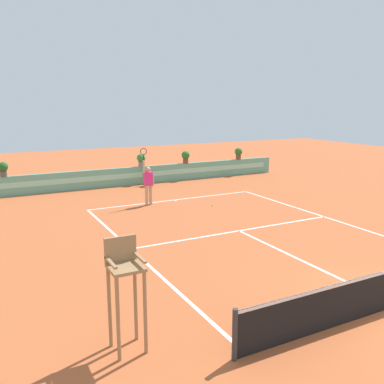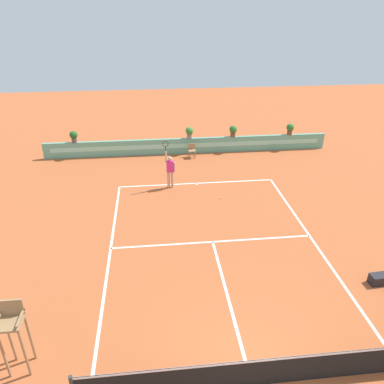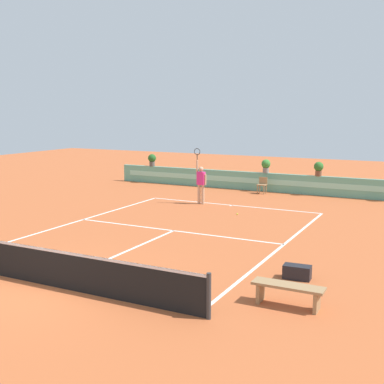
# 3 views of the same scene
# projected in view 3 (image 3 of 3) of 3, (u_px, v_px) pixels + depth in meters

# --- Properties ---
(ground_plane) EXTENTS (60.00, 60.00, 0.00)m
(ground_plane) POSITION_uv_depth(u_px,v_px,m) (168.00, 233.00, 17.63)
(ground_plane) COLOR #B2562D
(court_lines) EXTENTS (8.32, 11.94, 0.01)m
(court_lines) POSITION_uv_depth(u_px,v_px,m) (178.00, 229.00, 18.26)
(court_lines) COLOR white
(court_lines) RESTS_ON ground
(net) EXTENTS (8.92, 0.10, 1.00)m
(net) POSITION_uv_depth(u_px,v_px,m) (47.00, 266.00, 12.27)
(net) COLOR #333333
(net) RESTS_ON ground
(back_wall_barrier) EXTENTS (18.00, 0.21, 1.00)m
(back_wall_barrier) POSITION_uv_depth(u_px,v_px,m) (264.00, 182.00, 26.68)
(back_wall_barrier) COLOR #60A88E
(back_wall_barrier) RESTS_ON ground
(ball_kid_chair) EXTENTS (0.44, 0.44, 0.85)m
(ball_kid_chair) POSITION_uv_depth(u_px,v_px,m) (262.00, 184.00, 25.97)
(ball_kid_chair) COLOR #99754C
(ball_kid_chair) RESTS_ON ground
(bench_courtside) EXTENTS (1.60, 0.44, 0.51)m
(bench_courtside) POSITION_uv_depth(u_px,v_px,m) (288.00, 290.00, 10.98)
(bench_courtside) COLOR #99754C
(bench_courtside) RESTS_ON ground
(gear_bag) EXTENTS (0.72, 0.41, 0.36)m
(gear_bag) POSITION_uv_depth(u_px,v_px,m) (297.00, 272.00, 12.83)
(gear_bag) COLOR black
(gear_bag) RESTS_ON ground
(tennis_player) EXTENTS (0.62, 0.23, 2.58)m
(tennis_player) POSITION_uv_depth(u_px,v_px,m) (201.00, 182.00, 22.99)
(tennis_player) COLOR tan
(tennis_player) RESTS_ON ground
(tennis_ball_near_baseline) EXTENTS (0.07, 0.07, 0.07)m
(tennis_ball_near_baseline) POSITION_uv_depth(u_px,v_px,m) (237.00, 214.00, 20.71)
(tennis_ball_near_baseline) COLOR #CCE033
(tennis_ball_near_baseline) RESTS_ON ground
(potted_plant_far_left) EXTENTS (0.48, 0.48, 0.72)m
(potted_plant_far_left) POSITION_uv_depth(u_px,v_px,m) (152.00, 159.00, 29.68)
(potted_plant_far_left) COLOR #514C47
(potted_plant_far_left) RESTS_ON back_wall_barrier
(potted_plant_centre) EXTENTS (0.48, 0.48, 0.72)m
(potted_plant_centre) POSITION_uv_depth(u_px,v_px,m) (266.00, 165.00, 26.49)
(potted_plant_centre) COLOR gray
(potted_plant_centre) RESTS_ON back_wall_barrier
(potted_plant_right) EXTENTS (0.48, 0.48, 0.72)m
(potted_plant_right) POSITION_uv_depth(u_px,v_px,m) (319.00, 168.00, 25.24)
(potted_plant_right) COLOR brown
(potted_plant_right) RESTS_ON back_wall_barrier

